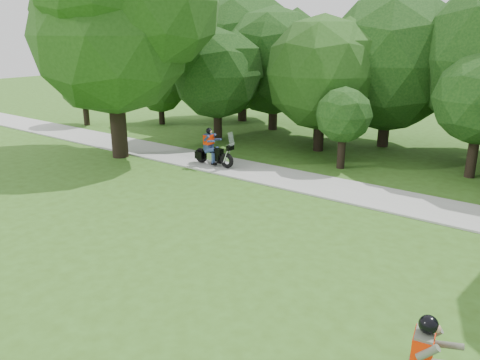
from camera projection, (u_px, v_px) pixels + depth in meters
The scene contains 4 objects.
ground at pixel (208, 305), 9.18m from camera, with size 100.00×100.00×0.00m, color #355819.
walkway at pixel (367, 195), 15.28m from camera, with size 60.00×2.20×0.06m, color #9D9D98.
big_tree_west at pixel (116, 15), 18.69m from camera, with size 8.64×6.56×9.96m.
touring_motorcycle at pixel (211, 152), 18.51m from camera, with size 1.95×0.55×1.49m.
Camera 1 is at (5.30, -6.04, 5.11)m, focal length 35.00 mm.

